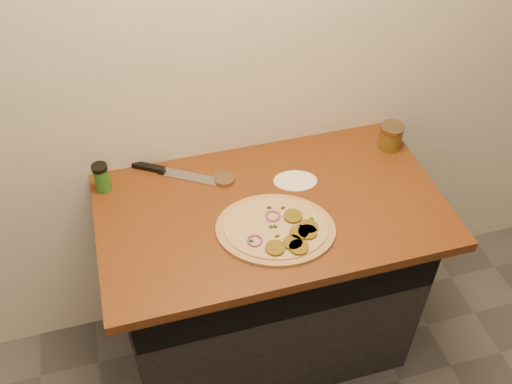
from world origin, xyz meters
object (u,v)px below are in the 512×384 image
object	(u,v)px
salsa_jar	(391,136)
spice_shaker	(102,178)
pizza	(277,229)
chefs_knife	(167,172)

from	to	relation	value
salsa_jar	spice_shaker	world-z (taller)	spice_shaker
salsa_jar	spice_shaker	bearing A→B (deg)	177.15
pizza	spice_shaker	xyz separation A→B (m)	(-0.54, 0.36, 0.05)
chefs_knife	salsa_jar	bearing A→B (deg)	-5.36
pizza	spice_shaker	size ratio (longest dim) A/B	4.43
salsa_jar	pizza	bearing A→B (deg)	-150.84
pizza	spice_shaker	world-z (taller)	spice_shaker
salsa_jar	chefs_knife	bearing A→B (deg)	174.64
spice_shaker	salsa_jar	bearing A→B (deg)	-2.85
spice_shaker	chefs_knife	bearing A→B (deg)	6.49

